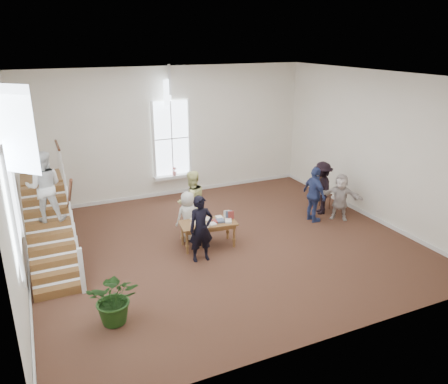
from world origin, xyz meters
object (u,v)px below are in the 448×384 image
elderly_woman (188,216)px  floor_plant (115,298)px  person_yellow (192,202)px  woman_cluster_b (322,188)px  side_chair (320,191)px  woman_cluster_c (340,197)px  woman_cluster_a (314,195)px  police_officer (201,229)px  library_table (208,225)px

elderly_woman → floor_plant: bearing=41.7°
person_yellow → woman_cluster_b: 4.28m
side_chair → floor_plant: bearing=-175.6°
woman_cluster_b → woman_cluster_c: bearing=43.6°
floor_plant → woman_cluster_a: bearing=21.8°
police_officer → woman_cluster_c: bearing=10.8°
police_officer → woman_cluster_b: bearing=18.8°
side_chair → woman_cluster_c: bearing=-108.6°
library_table → woman_cluster_c: woman_cluster_c is taller
police_officer → woman_cluster_b: size_ratio=1.01×
woman_cluster_c → woman_cluster_a: bearing=-150.3°
woman_cluster_c → floor_plant: bearing=-118.7°
elderly_woman → woman_cluster_a: 3.98m
floor_plant → side_chair: bearing=24.9°
library_table → woman_cluster_b: woman_cluster_b is taller
woman_cluster_b → person_yellow: bearing=-71.4°
library_table → woman_cluster_a: woman_cluster_a is taller
elderly_woman → woman_cluster_b: 4.57m
elderly_woman → side_chair: elderly_woman is taller
police_officer → woman_cluster_b: (4.67, 1.37, -0.01)m
floor_plant → woman_cluster_b: bearing=23.3°
woman_cluster_c → side_chair: (-0.03, 0.99, -0.12)m
library_table → woman_cluster_b: bearing=16.0°
library_table → woman_cluster_b: (4.21, 0.72, 0.23)m
woman_cluster_a → woman_cluster_b: 0.75m
police_officer → woman_cluster_b: police_officer is taller
person_yellow → side_chair: person_yellow is taller
police_officer → side_chair: 5.16m
woman_cluster_c → floor_plant: (-7.40, -2.43, -0.18)m
police_officer → floor_plant: 3.05m
floor_plant → side_chair: 8.12m
police_officer → woman_cluster_b: 4.86m
woman_cluster_c → police_officer: bearing=-128.6°
woman_cluster_a → woman_cluster_c: woman_cluster_a is taller
library_table → person_yellow: bearing=99.4°
police_officer → person_yellow: bearing=79.6°
woman_cluster_a → woman_cluster_c: (0.83, -0.20, -0.13)m
person_yellow → floor_plant: 4.53m
police_officer → person_yellow: 1.80m
woman_cluster_a → woman_cluster_b: woman_cluster_a is taller
person_yellow → woman_cluster_a: person_yellow is taller
woman_cluster_b → side_chair: 0.46m
elderly_woman → side_chair: size_ratio=1.30×
library_table → woman_cluster_a: bearing=10.6°
elderly_woman → side_chair: (4.77, 0.45, -0.09)m
side_chair → library_table: bearing=172.9°
elderly_woman → person_yellow: bearing=-128.1°
elderly_woman → woman_cluster_c: 4.83m
elderly_woman → person_yellow: person_yellow is taller
library_table → floor_plant: size_ratio=1.42×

